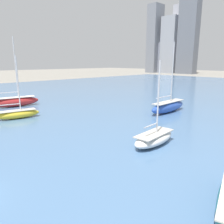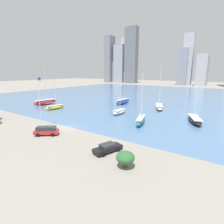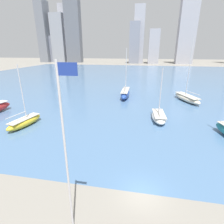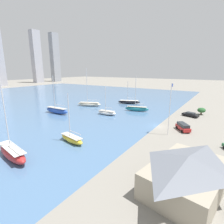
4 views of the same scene
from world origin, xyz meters
The scene contains 14 objects.
ground_plane centered at (0.00, 0.00, 0.00)m, with size 500.00×500.00×0.00m, color gray.
harbor_water centered at (0.00, 70.00, 0.00)m, with size 180.00×140.00×0.00m.
flag_pole centered at (-5.09, -4.31, 6.66)m, with size 1.24×0.14×12.33m.
yard_shrub centered at (20.70, -8.57, 1.56)m, with size 2.66×2.66×2.42m.
distant_city_skyline centered at (-27.96, 168.47, 25.90)m, with size 223.61×21.56×64.85m.
sailboat_black centered at (24.81, 21.73, 0.84)m, with size 6.19×10.27×10.24m.
sailboat_yellow centered at (-20.76, 11.86, 0.83)m, with size 3.26×7.48×10.55m.
sailboat_red centered at (-31.51, 15.44, 1.13)m, with size 3.92×10.21×14.67m.
sailboat_white centered at (2.70, 18.83, 0.79)m, with size 2.97×7.04×9.72m.
sailboat_teal centered at (13.29, 12.46, 1.00)m, with size 4.00×9.01×13.13m.
sailboat_blue centered at (-5.49, 34.84, 1.13)m, with size 2.44×10.58×13.15m.
sailboat_cream centered at (10.81, 33.63, 0.91)m, with size 6.23×10.37×15.71m.
parked_sedan_black centered at (15.72, -5.90, 0.76)m, with size 3.45×5.52×1.47m.
parked_suv_red centered at (0.02, -6.70, 1.05)m, with size 5.07×4.49×1.92m.
Camera 2 is at (31.81, -28.32, 13.36)m, focal length 28.00 mm.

